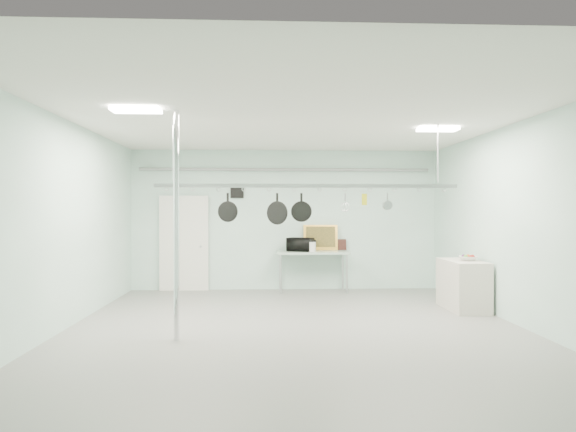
{
  "coord_description": "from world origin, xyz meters",
  "views": [
    {
      "loc": [
        -0.48,
        -7.79,
        1.8
      ],
      "look_at": [
        -0.07,
        1.0,
        1.72
      ],
      "focal_mm": 32.0,
      "sensor_mm": 36.0,
      "label": 1
    }
  ],
  "objects_px": {
    "prep_table": "(313,254)",
    "pot_rack": "(307,184)",
    "chrome_pole": "(176,225)",
    "fruit_bowl": "(468,258)",
    "side_cabinet": "(463,285)",
    "microwave": "(300,245)",
    "skillet_right": "(301,208)",
    "coffee_canister": "(312,247)",
    "skillet_left": "(228,207)",
    "skillet_mid": "(277,209)"
  },
  "relations": [
    {
      "from": "chrome_pole",
      "to": "fruit_bowl",
      "type": "xyz_separation_m",
      "value": [
        4.92,
        1.94,
        -0.66
      ]
    },
    {
      "from": "coffee_canister",
      "to": "skillet_left",
      "type": "xyz_separation_m",
      "value": [
        -1.61,
        -3.12,
        0.85
      ]
    },
    {
      "from": "skillet_left",
      "to": "skillet_mid",
      "type": "distance_m",
      "value": 0.78
    },
    {
      "from": "side_cabinet",
      "to": "microwave",
      "type": "xyz_separation_m",
      "value": [
        -2.82,
        2.21,
        0.61
      ]
    },
    {
      "from": "microwave",
      "to": "chrome_pole",
      "type": "bearing_deg",
      "value": 88.52
    },
    {
      "from": "microwave",
      "to": "skillet_right",
      "type": "height_order",
      "value": "skillet_right"
    },
    {
      "from": "microwave",
      "to": "coffee_canister",
      "type": "relative_size",
      "value": 2.43
    },
    {
      "from": "prep_table",
      "to": "pot_rack",
      "type": "relative_size",
      "value": 0.33
    },
    {
      "from": "chrome_pole",
      "to": "skillet_mid",
      "type": "distance_m",
      "value": 1.7
    },
    {
      "from": "pot_rack",
      "to": "prep_table",
      "type": "bearing_deg",
      "value": 83.09
    },
    {
      "from": "coffee_canister",
      "to": "prep_table",
      "type": "bearing_deg",
      "value": 77.1
    },
    {
      "from": "microwave",
      "to": "skillet_mid",
      "type": "relative_size",
      "value": 1.08
    },
    {
      "from": "side_cabinet",
      "to": "skillet_left",
      "type": "relative_size",
      "value": 2.81
    },
    {
      "from": "prep_table",
      "to": "coffee_canister",
      "type": "relative_size",
      "value": 7.15
    },
    {
      "from": "skillet_left",
      "to": "skillet_mid",
      "type": "height_order",
      "value": "same"
    },
    {
      "from": "pot_rack",
      "to": "skillet_left",
      "type": "xyz_separation_m",
      "value": [
        -1.25,
        0.0,
        -0.36
      ]
    },
    {
      "from": "pot_rack",
      "to": "skillet_mid",
      "type": "xyz_separation_m",
      "value": [
        -0.48,
        0.0,
        -0.4
      ]
    },
    {
      "from": "chrome_pole",
      "to": "prep_table",
      "type": "relative_size",
      "value": 2.0
    },
    {
      "from": "pot_rack",
      "to": "fruit_bowl",
      "type": "bearing_deg",
      "value": 18.99
    },
    {
      "from": "coffee_canister",
      "to": "fruit_bowl",
      "type": "relative_size",
      "value": 0.66
    },
    {
      "from": "pot_rack",
      "to": "skillet_right",
      "type": "height_order",
      "value": "pot_rack"
    },
    {
      "from": "fruit_bowl",
      "to": "skillet_mid",
      "type": "xyz_separation_m",
      "value": [
        -3.5,
        -1.04,
        0.89
      ]
    },
    {
      "from": "chrome_pole",
      "to": "skillet_right",
      "type": "bearing_deg",
      "value": 26.46
    },
    {
      "from": "skillet_left",
      "to": "skillet_mid",
      "type": "relative_size",
      "value": 0.85
    },
    {
      "from": "microwave",
      "to": "skillet_mid",
      "type": "bearing_deg",
      "value": 103.91
    },
    {
      "from": "coffee_canister",
      "to": "skillet_left",
      "type": "distance_m",
      "value": 3.62
    },
    {
      "from": "side_cabinet",
      "to": "pot_rack",
      "type": "bearing_deg",
      "value": -159.55
    },
    {
      "from": "microwave",
      "to": "skillet_right",
      "type": "distance_m",
      "value": 3.41
    },
    {
      "from": "side_cabinet",
      "to": "microwave",
      "type": "relative_size",
      "value": 2.21
    },
    {
      "from": "chrome_pole",
      "to": "coffee_canister",
      "type": "height_order",
      "value": "chrome_pole"
    },
    {
      "from": "prep_table",
      "to": "coffee_canister",
      "type": "height_order",
      "value": "coffee_canister"
    },
    {
      "from": "side_cabinet",
      "to": "skillet_right",
      "type": "bearing_deg",
      "value": -160.12
    },
    {
      "from": "prep_table",
      "to": "skillet_left",
      "type": "height_order",
      "value": "skillet_left"
    },
    {
      "from": "pot_rack",
      "to": "microwave",
      "type": "relative_size",
      "value": 8.83
    },
    {
      "from": "microwave",
      "to": "pot_rack",
      "type": "bearing_deg",
      "value": 112.02
    },
    {
      "from": "prep_table",
      "to": "skillet_right",
      "type": "bearing_deg",
      "value": -98.47
    },
    {
      "from": "chrome_pole",
      "to": "microwave",
      "type": "distance_m",
      "value": 4.71
    },
    {
      "from": "coffee_canister",
      "to": "fruit_bowl",
      "type": "height_order",
      "value": "coffee_canister"
    },
    {
      "from": "chrome_pole",
      "to": "skillet_right",
      "type": "relative_size",
      "value": 6.99
    },
    {
      "from": "coffee_canister",
      "to": "skillet_left",
      "type": "bearing_deg",
      "value": -117.29
    },
    {
      "from": "skillet_mid",
      "to": "skillet_left",
      "type": "bearing_deg",
      "value": -150.49
    },
    {
      "from": "fruit_bowl",
      "to": "side_cabinet",
      "type": "bearing_deg",
      "value": 139.19
    },
    {
      "from": "prep_table",
      "to": "fruit_bowl",
      "type": "height_order",
      "value": "fruit_bowl"
    },
    {
      "from": "fruit_bowl",
      "to": "skillet_right",
      "type": "xyz_separation_m",
      "value": [
        -3.11,
        -1.04,
        0.91
      ]
    },
    {
      "from": "coffee_canister",
      "to": "skillet_mid",
      "type": "height_order",
      "value": "skillet_mid"
    },
    {
      "from": "microwave",
      "to": "skillet_right",
      "type": "bearing_deg",
      "value": 110.45
    },
    {
      "from": "coffee_canister",
      "to": "skillet_mid",
      "type": "distance_m",
      "value": 3.34
    },
    {
      "from": "fruit_bowl",
      "to": "skillet_left",
      "type": "distance_m",
      "value": 4.49
    },
    {
      "from": "prep_table",
      "to": "microwave",
      "type": "relative_size",
      "value": 2.94
    },
    {
      "from": "prep_table",
      "to": "side_cabinet",
      "type": "distance_m",
      "value": 3.39
    }
  ]
}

